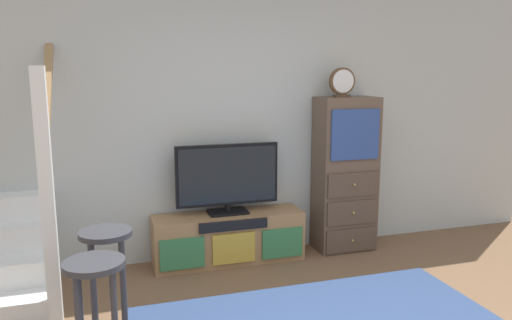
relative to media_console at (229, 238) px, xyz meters
The scene contains 7 objects.
back_wall 1.19m from the media_console, 41.70° to the left, with size 6.40×0.12×2.70m, color #B2B7B2.
media_console is the anchor object (origin of this frame).
television 0.57m from the media_console, 90.00° to the left, with size 0.95×0.22×0.65m.
side_cabinet 1.30m from the media_console, ahead, with size 0.58×0.38×1.51m.
desk_clock 1.81m from the media_console, ahead, with size 0.25×0.08×0.28m.
bar_stool_near 1.97m from the media_console, 126.62° to the right, with size 0.34×0.34×0.74m.
bar_stool_far 1.58m from the media_console, 134.98° to the right, with size 0.34×0.34×0.76m.
Camera 1 is at (-1.38, -2.11, 1.78)m, focal length 35.03 mm.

